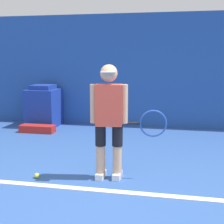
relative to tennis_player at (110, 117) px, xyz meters
The scene contains 7 objects.
ground_plane 1.14m from the tennis_player, 88.92° to the right, with size 24.00×24.00×0.00m, color #2D5193.
back_wall 3.32m from the tennis_player, 89.74° to the left, with size 24.00×0.10×2.55m.
court_baseline 0.92m from the tennis_player, 87.99° to the right, with size 21.60×0.10×0.01m.
tennis_player is the anchor object (origin of this frame).
tennis_ball 1.26m from the tennis_player, 168.30° to the right, with size 0.07×0.07×0.07m.
covered_chair 3.58m from the tennis_player, 127.49° to the left, with size 0.68×0.72×0.96m.
equipment_bag 3.10m from the tennis_player, 132.97° to the left, with size 0.74×0.27×0.15m.
Camera 1 is at (0.79, -3.06, 1.58)m, focal length 50.00 mm.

